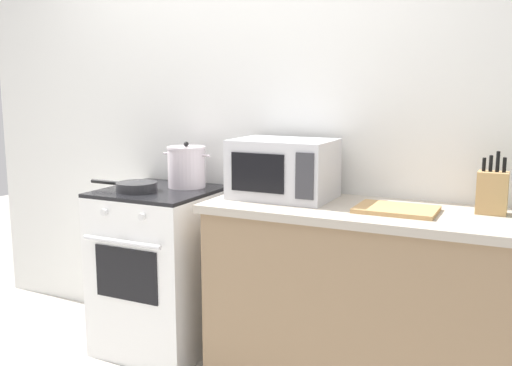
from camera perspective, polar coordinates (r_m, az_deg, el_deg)
name	(u,v)px	position (r m, az deg, el deg)	size (l,w,h in m)	color
back_wall	(293,129)	(3.20, 3.65, 5.34)	(4.40, 0.10, 2.50)	silver
lower_cabinet_right	(379,307)	(2.88, 12.13, -11.96)	(1.64, 0.56, 0.88)	#8C7051
countertop_right	(383,214)	(2.74, 12.46, -2.98)	(1.70, 0.60, 0.04)	#ADA393
stove	(160,269)	(3.35, -9.46, -8.40)	(0.60, 0.64, 0.92)	white
stock_pot	(187,167)	(3.27, -6.89, 1.61)	(0.30, 0.22, 0.26)	silver
frying_pan	(135,187)	(3.20, -11.85, -0.35)	(0.42, 0.22, 0.05)	#28282B
microwave	(283,169)	(2.93, 2.73, 1.41)	(0.50, 0.37, 0.30)	silver
cutting_board	(396,209)	(2.70, 13.73, -2.55)	(0.36, 0.26, 0.02)	tan
knife_block	(492,192)	(2.77, 22.36, -0.83)	(0.13, 0.10, 0.28)	tan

